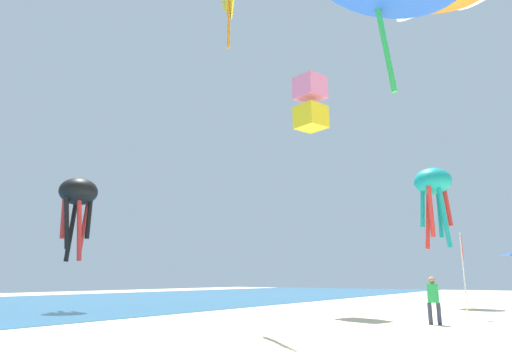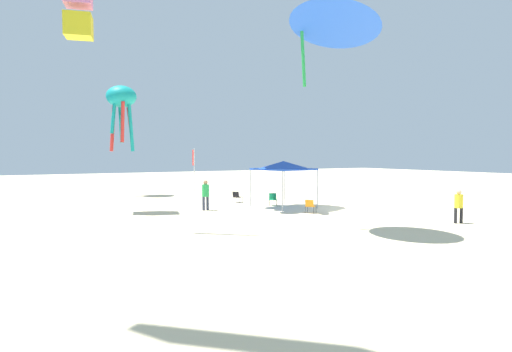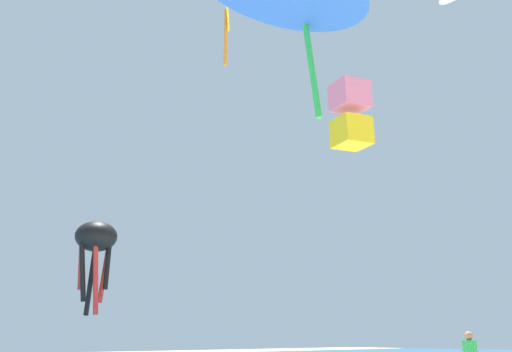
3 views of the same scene
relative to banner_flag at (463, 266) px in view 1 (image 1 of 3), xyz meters
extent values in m
cylinder|color=silver|center=(-0.05, 0.00, -0.39)|extent=(0.06, 0.06, 3.89)
cube|color=red|center=(0.12, 0.00, 0.90)|extent=(0.30, 0.02, 1.10)
cylinder|color=#33384C|center=(-3.39, 0.46, -1.91)|extent=(0.17, 0.17, 0.85)
cylinder|color=#33384C|center=(-3.50, 0.77, -1.91)|extent=(0.17, 0.17, 0.85)
cylinder|color=green|center=(-3.45, 0.61, -1.11)|extent=(0.44, 0.44, 0.74)
sphere|color=#A87A56|center=(-3.45, 0.61, -0.60)|extent=(0.28, 0.28, 0.28)
ellipsoid|color=black|center=(-7.23, 19.50, 4.50)|extent=(2.20, 2.20, 1.61)
cylinder|color=black|center=(-6.73, 18.99, 2.88)|extent=(0.42, 0.43, 2.36)
cylinder|color=red|center=(-6.54, 19.68, 2.56)|extent=(0.55, 0.33, 3.00)
cylinder|color=black|center=(-7.04, 20.19, 2.23)|extent=(0.36, 0.61, 3.64)
cylinder|color=red|center=(-7.73, 20.01, 2.88)|extent=(0.42, 0.43, 2.36)
cylinder|color=black|center=(-7.92, 19.33, 2.56)|extent=(0.55, 0.33, 3.00)
cylinder|color=red|center=(-7.42, 18.81, 2.23)|extent=(0.36, 0.61, 3.64)
cylinder|color=orange|center=(-7.66, 7.93, 11.36)|extent=(0.13, 0.13, 2.55)
cube|color=pink|center=(-0.50, 7.37, 10.52)|extent=(1.88, 1.86, 1.37)
cube|color=yellow|center=(-0.50, 7.37, 8.67)|extent=(1.88, 1.86, 1.37)
ellipsoid|color=white|center=(-1.53, 0.94, 12.62)|extent=(1.27, 1.94, 0.26)
ellipsoid|color=white|center=(-0.86, -1.84, 12.62)|extent=(1.27, 1.94, 0.26)
ellipsoid|color=teal|center=(8.68, 2.95, 5.93)|extent=(2.46, 2.46, 1.79)
cylinder|color=teal|center=(8.38, 3.68, 4.13)|extent=(0.39, 0.53, 2.63)
cylinder|color=red|center=(7.89, 3.05, 3.76)|extent=(0.62, 0.33, 3.34)
cylinder|color=teal|center=(8.20, 2.31, 3.40)|extent=(0.53, 0.61, 4.07)
cylinder|color=red|center=(8.99, 2.21, 4.13)|extent=(0.39, 0.53, 2.63)
cylinder|color=teal|center=(9.47, 2.84, 3.76)|extent=(0.62, 0.33, 3.34)
cylinder|color=red|center=(9.16, 3.58, 3.40)|extent=(0.53, 0.61, 4.07)
cylinder|color=green|center=(-11.75, -0.70, 5.72)|extent=(0.33, 0.50, 2.95)
camera|label=1|loc=(-22.78, -4.09, -0.51)|focal=31.44mm
camera|label=2|loc=(-27.80, 11.01, 1.13)|focal=29.91mm
camera|label=3|loc=(-21.11, -9.51, -0.60)|focal=41.28mm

